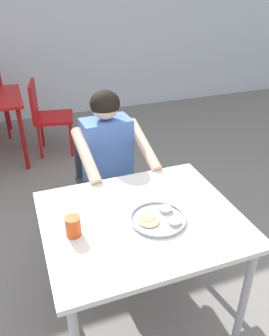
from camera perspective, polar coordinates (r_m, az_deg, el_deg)
ground_plane at (r=2.38m, az=1.79°, el=-22.86°), size 12.00×12.00×0.05m
table_foreground at (r=1.87m, az=1.09°, el=-10.02°), size 1.03×0.86×0.75m
thali_tray at (r=1.80m, az=3.98°, el=-8.36°), size 0.29×0.29×0.03m
drinking_cup at (r=1.70m, az=-10.19°, el=-9.42°), size 0.08×0.08×0.10m
chair_foreground at (r=2.71m, az=-5.24°, el=-0.77°), size 0.42×0.42×0.87m
diner_foreground at (r=2.42m, az=-3.83°, el=1.16°), size 0.51×0.57×1.20m
chair_red_right at (r=4.05m, az=-14.51°, el=8.87°), size 0.50×0.49×0.84m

